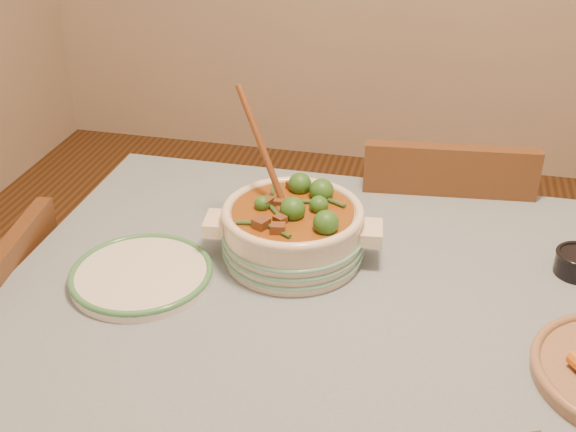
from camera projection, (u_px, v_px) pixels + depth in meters
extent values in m
cube|color=brown|center=(431.00, 332.00, 1.34)|extent=(1.60, 1.00, 0.05)
cube|color=gray|center=(433.00, 320.00, 1.33)|extent=(1.68, 1.08, 0.01)
cylinder|color=brown|center=(166.00, 304.00, 2.04)|extent=(0.07, 0.07, 0.70)
cylinder|color=beige|center=(293.00, 235.00, 1.48)|extent=(0.31, 0.31, 0.11)
torus|color=beige|center=(293.00, 212.00, 1.45)|extent=(0.29, 0.29, 0.02)
cube|color=beige|center=(371.00, 233.00, 1.45)|extent=(0.05, 0.08, 0.03)
cube|color=beige|center=(216.00, 223.00, 1.49)|extent=(0.05, 0.08, 0.03)
cylinder|color=brown|center=(293.00, 215.00, 1.45)|extent=(0.25, 0.25, 0.02)
cylinder|color=white|center=(142.00, 276.00, 1.43)|extent=(0.33, 0.33, 0.02)
torus|color=#3D8650|center=(141.00, 272.00, 1.43)|extent=(0.28, 0.28, 0.01)
cube|color=brown|center=(431.00, 260.00, 2.07)|extent=(0.45, 0.45, 0.04)
cube|color=brown|center=(443.00, 227.00, 1.80)|extent=(0.41, 0.08, 0.44)
cylinder|color=brown|center=(477.00, 291.00, 2.31)|extent=(0.04, 0.04, 0.44)
cylinder|color=brown|center=(367.00, 283.00, 2.35)|extent=(0.04, 0.04, 0.44)
cylinder|color=brown|center=(490.00, 365.00, 2.01)|extent=(0.04, 0.04, 0.44)
cylinder|color=brown|center=(363.00, 354.00, 2.05)|extent=(0.04, 0.04, 0.44)
cube|color=brown|center=(27.00, 318.00, 1.58)|extent=(0.09, 0.38, 0.40)
cylinder|color=brown|center=(76.00, 400.00, 1.92)|extent=(0.04, 0.04, 0.40)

